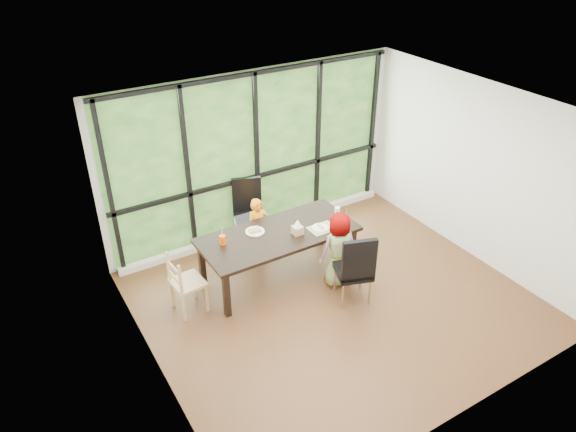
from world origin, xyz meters
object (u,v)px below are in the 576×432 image
at_px(white_mug, 337,210).
at_px(tissue_box, 297,230).
at_px(chair_window_leather, 249,214).
at_px(orange_cup, 223,240).
at_px(plate_near, 320,228).
at_px(green_cup, 345,220).
at_px(plate_far, 255,231).
at_px(child_older, 339,249).
at_px(dining_table, 279,255).
at_px(child_toddler, 258,229).
at_px(chair_interior_leather, 354,266).
at_px(chair_end_beech, 188,282).

xyz_separation_m(white_mug, tissue_box, (-0.83, -0.19, 0.02)).
bearing_deg(chair_window_leather, orange_cup, -114.78).
bearing_deg(plate_near, green_cup, -14.70).
distance_m(plate_far, white_mug, 1.33).
bearing_deg(plate_near, plate_far, 155.15).
relative_size(child_older, green_cup, 9.23).
bearing_deg(dining_table, child_toddler, 90.00).
distance_m(child_toddler, tissue_box, 0.84).
height_order(child_older, plate_far, child_older).
distance_m(child_toddler, white_mug, 1.22).
bearing_deg(chair_interior_leather, green_cup, -97.23).
bearing_deg(tissue_box, white_mug, 13.08).
distance_m(dining_table, chair_end_beech, 1.40).
distance_m(dining_table, chair_interior_leather, 1.15).
bearing_deg(child_toddler, green_cup, -39.37).
relative_size(dining_table, chair_end_beech, 2.50).
relative_size(plate_near, white_mug, 2.86).
distance_m(chair_interior_leather, tissue_box, 0.94).
xyz_separation_m(chair_end_beech, white_mug, (2.45, 0.06, 0.34)).
distance_m(green_cup, white_mug, 0.35).
bearing_deg(dining_table, chair_interior_leather, -57.74).
bearing_deg(chair_end_beech, plate_near, -99.40).
xyz_separation_m(chair_window_leather, white_mug, (1.00, -0.97, 0.25)).
xyz_separation_m(chair_end_beech, green_cup, (2.35, -0.28, 0.36)).
xyz_separation_m(dining_table, child_toddler, (-0.00, 0.60, 0.12)).
height_order(child_older, green_cup, child_older).
xyz_separation_m(dining_table, plate_far, (-0.27, 0.20, 0.38)).
bearing_deg(tissue_box, plate_far, 144.72).
bearing_deg(child_toddler, orange_cup, -146.56).
relative_size(chair_interior_leather, child_toddler, 1.08).
relative_size(chair_window_leather, plate_near, 4.50).
height_order(dining_table, tissue_box, tissue_box).
bearing_deg(plate_far, dining_table, -36.03).
distance_m(chair_interior_leather, plate_near, 0.80).
bearing_deg(chair_interior_leather, orange_cup, -18.80).
bearing_deg(chair_end_beech, child_toddler, -70.34).
height_order(plate_near, orange_cup, orange_cup).
relative_size(green_cup, white_mug, 1.47).
xyz_separation_m(chair_interior_leather, plate_near, (-0.03, 0.77, 0.22)).
distance_m(plate_far, plate_near, 0.94).
bearing_deg(child_older, plate_near, -71.29).
distance_m(child_toddler, green_cup, 1.34).
distance_m(child_older, orange_cup, 1.64).
relative_size(chair_window_leather, white_mug, 12.87).
bearing_deg(orange_cup, white_mug, -3.53).
height_order(chair_interior_leather, white_mug, chair_interior_leather).
height_order(chair_interior_leather, chair_end_beech, chair_interior_leather).
xyz_separation_m(chair_end_beech, tissue_box, (1.62, -0.14, 0.36)).
relative_size(child_toddler, tissue_box, 7.24).
height_order(green_cup, tissue_box, green_cup).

